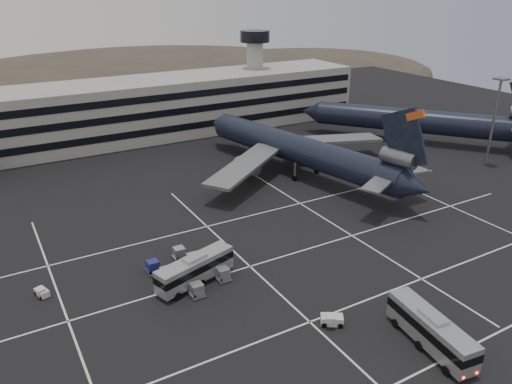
% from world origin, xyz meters
% --- Properties ---
extents(ground, '(260.00, 260.00, 0.00)m').
position_xyz_m(ground, '(0.00, 0.00, 0.00)').
color(ground, black).
rests_on(ground, ground).
extents(lane_markings, '(90.00, 55.62, 0.01)m').
position_xyz_m(lane_markings, '(0.95, 0.72, 0.01)').
color(lane_markings, silver).
rests_on(lane_markings, ground).
extents(terminal, '(125.00, 26.00, 24.00)m').
position_xyz_m(terminal, '(-2.95, 71.14, 6.93)').
color(terminal, gray).
rests_on(terminal, ground).
extents(hills, '(352.00, 180.00, 44.00)m').
position_xyz_m(hills, '(17.99, 170.00, -12.07)').
color(hills, '#38332B').
rests_on(hills, ground).
extents(lightpole_right, '(2.40, 2.40, 18.28)m').
position_xyz_m(lightpole_right, '(58.00, 15.00, 11.82)').
color(lightpole_right, slate).
rests_on(lightpole_right, ground).
extents(trijet_main, '(46.51, 57.36, 18.08)m').
position_xyz_m(trijet_main, '(20.10, 29.59, 5.25)').
color(trijet_main, black).
rests_on(trijet_main, ground).
extents(trijet_far, '(40.92, 48.30, 18.08)m').
position_xyz_m(trijet_far, '(57.61, 33.55, 5.43)').
color(trijet_far, black).
rests_on(trijet_far, ground).
extents(bus_near, '(4.12, 11.82, 4.09)m').
position_xyz_m(bus_near, '(2.60, -19.70, 2.24)').
color(bus_near, gray).
rests_on(bus_near, ground).
extents(bus_far, '(11.51, 5.74, 3.97)m').
position_xyz_m(bus_far, '(-14.08, 3.99, 2.17)').
color(bus_far, gray).
rests_on(bus_far, ground).
extents(tug_a, '(1.77, 2.25, 1.28)m').
position_xyz_m(tug_a, '(-31.71, 10.78, 0.57)').
color(tug_a, silver).
rests_on(tug_a, ground).
extents(tug_b, '(2.88, 2.60, 1.59)m').
position_xyz_m(tug_b, '(-4.02, -11.63, 0.71)').
color(tug_b, silver).
rests_on(tug_b, ground).
extents(uld_cluster, '(9.69, 12.11, 1.74)m').
position_xyz_m(uld_cluster, '(-14.32, 6.02, 0.85)').
color(uld_cluster, '#2D2D30').
rests_on(uld_cluster, ground).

